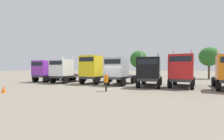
% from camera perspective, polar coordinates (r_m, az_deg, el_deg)
% --- Properties ---
extents(ground, '(200.00, 200.00, 0.00)m').
position_cam_1_polar(ground, '(17.68, -0.98, -6.43)').
color(ground, gray).
extents(semi_truck_purple, '(2.57, 6.24, 3.93)m').
position_cam_1_polar(semi_truck_purple, '(26.83, -22.91, -0.21)').
color(semi_truck_purple, '#333338').
rests_on(semi_truck_purple, ground).
extents(semi_truck_white, '(2.70, 6.45, 4.05)m').
position_cam_1_polar(semi_truck_white, '(24.02, -17.08, -0.19)').
color(semi_truck_white, '#333338').
rests_on(semi_truck_white, ground).
extents(semi_truck_yellow, '(2.58, 6.05, 4.45)m').
position_cam_1_polar(semi_truck_yellow, '(21.66, -6.98, 0.25)').
color(semi_truck_yellow, '#333338').
rests_on(semi_truck_yellow, ground).
extents(semi_truck_silver, '(2.98, 6.21, 4.10)m').
position_cam_1_polar(semi_truck_silver, '(19.97, 2.46, -0.27)').
color(semi_truck_silver, '#333338').
rests_on(semi_truck_silver, ground).
extents(semi_truck_black, '(2.84, 6.38, 3.99)m').
position_cam_1_polar(semi_truck_black, '(18.43, 13.62, -0.69)').
color(semi_truck_black, '#333338').
rests_on(semi_truck_black, ground).
extents(semi_truck_red, '(3.23, 6.47, 4.28)m').
position_cam_1_polar(semi_truck_red, '(19.07, 24.31, -0.28)').
color(semi_truck_red, '#333338').
rests_on(semi_truck_red, ground).
extents(visitor_in_hivis, '(0.54, 0.54, 1.75)m').
position_cam_1_polar(visitor_in_hivis, '(14.76, -2.18, -3.93)').
color(visitor_in_hivis, '#252525').
rests_on(visitor_in_hivis, ground).
extents(traffic_cone_near, '(0.36, 0.36, 0.61)m').
position_cam_1_polar(traffic_cone_near, '(17.13, -35.12, -5.81)').
color(traffic_cone_near, '#F2590C').
rests_on(traffic_cone_near, ground).
extents(oak_far_left, '(3.15, 3.15, 5.36)m').
position_cam_1_polar(oak_far_left, '(40.69, -7.04, 3.02)').
color(oak_far_left, '#4C3823').
rests_on(oak_far_left, ground).
extents(oak_far_centre, '(4.39, 4.39, 6.51)m').
position_cam_1_polar(oak_far_centre, '(39.84, 9.83, 3.85)').
color(oak_far_centre, '#4C3823').
rests_on(oak_far_centre, ground).
extents(oak_far_right, '(3.77, 3.77, 6.33)m').
position_cam_1_polar(oak_far_right, '(36.50, 32.20, 4.17)').
color(oak_far_right, '#4C3823').
rests_on(oak_far_right, ground).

